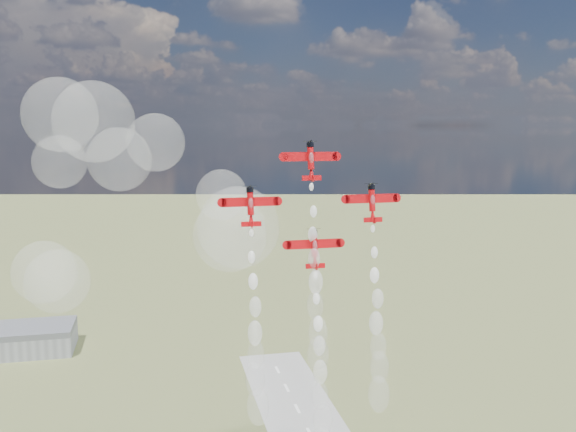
% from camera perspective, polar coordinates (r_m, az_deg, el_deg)
% --- Properties ---
extents(hangar, '(50.00, 28.00, 13.00)m').
position_cam_1_polar(hangar, '(336.84, -23.65, -10.52)').
color(hangar, gray).
rests_on(hangar, ground).
extents(plane_lead, '(13.24, 4.45, 9.37)m').
position_cam_1_polar(plane_lead, '(146.22, 2.15, 5.25)').
color(plane_lead, '#BA090D').
rests_on(plane_lead, ground).
extents(plane_left, '(13.24, 4.45, 9.37)m').
position_cam_1_polar(plane_left, '(142.25, -3.53, 0.98)').
color(plane_left, '#BA090D').
rests_on(plane_left, ground).
extents(plane_right, '(13.24, 4.45, 9.37)m').
position_cam_1_polar(plane_right, '(149.79, 7.87, 1.29)').
color(plane_right, '#BA090D').
rests_on(plane_right, ground).
extents(plane_slot, '(13.24, 4.45, 9.37)m').
position_cam_1_polar(plane_slot, '(145.14, 2.49, -2.99)').
color(plane_slot, '#BA090D').
rests_on(plane_slot, ground).
extents(smoke_trail_lead, '(5.10, 10.33, 42.32)m').
position_cam_1_polar(smoke_trail_lead, '(146.41, 2.71, -9.79)').
color(smoke_trail_lead, white).
rests_on(smoke_trail_lead, plane_lead).
extents(smoke_trail_left, '(5.18, 10.32, 42.53)m').
position_cam_1_polar(smoke_trail_left, '(145.46, -3.00, -14.27)').
color(smoke_trail_left, white).
rests_on(smoke_trail_left, plane_left).
extents(smoke_trail_right, '(5.42, 10.87, 42.17)m').
position_cam_1_polar(smoke_trail_right, '(152.67, 8.45, -13.18)').
color(smoke_trail_right, white).
rests_on(smoke_trail_right, plane_right).
extents(smoke_trail_slot, '(5.24, 10.49, 41.93)m').
position_cam_1_polar(smoke_trail_slot, '(150.78, 3.13, -17.67)').
color(smoke_trail_slot, white).
rests_on(smoke_trail_slot, plane_slot).
extents(drifted_smoke_cloud, '(64.51, 36.11, 55.34)m').
position_cam_1_polar(drifted_smoke_cloud, '(157.47, -12.59, 2.15)').
color(drifted_smoke_cloud, white).
rests_on(drifted_smoke_cloud, ground).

